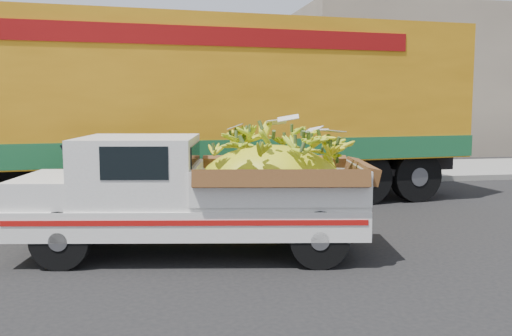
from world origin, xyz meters
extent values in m
plane|color=black|center=(0.00, 0.00, 0.00)|extent=(100.00, 100.00, 0.00)
cube|color=gray|center=(0.00, 6.29, 0.07)|extent=(60.00, 0.25, 0.15)
cube|color=gray|center=(0.00, 8.39, 0.07)|extent=(60.00, 4.00, 0.14)
cube|color=gray|center=(14.00, 15.29, 3.00)|extent=(14.00, 6.00, 6.00)
cylinder|color=black|center=(-0.27, -0.55, 0.38)|extent=(0.79, 0.34, 0.77)
cylinder|color=black|center=(-0.03, 0.91, 0.38)|extent=(0.79, 0.34, 0.77)
cylinder|color=black|center=(3.02, -1.08, 0.38)|extent=(0.79, 0.34, 0.77)
cylinder|color=black|center=(3.26, 0.37, 0.38)|extent=(0.79, 0.34, 0.77)
cube|color=silver|center=(1.44, -0.08, 0.56)|extent=(4.96, 2.46, 0.39)
cube|color=#A50F0C|center=(1.31, -0.93, 0.63)|extent=(4.59, 0.76, 0.07)
cube|color=silver|center=(-0.86, 0.30, 0.45)|extent=(0.37, 1.68, 0.14)
cube|color=silver|center=(-0.47, 0.23, 0.94)|extent=(1.11, 1.73, 0.36)
cube|color=silver|center=(0.72, 0.04, 1.21)|extent=(1.81, 1.88, 0.91)
cube|color=black|center=(0.69, -0.80, 1.38)|extent=(0.85, 0.15, 0.42)
cube|color=silver|center=(2.64, -0.27, 1.01)|extent=(2.57, 2.07, 0.51)
ellipsoid|color=yellow|center=(2.54, -0.26, 0.91)|extent=(2.29, 1.69, 1.29)
cylinder|color=black|center=(6.50, 3.40, 0.55)|extent=(1.13, 0.45, 1.10)
cylinder|color=black|center=(6.26, 5.38, 0.55)|extent=(1.13, 0.45, 1.10)
cylinder|color=black|center=(5.31, 3.26, 0.55)|extent=(1.13, 0.45, 1.10)
cylinder|color=black|center=(5.07, 5.24, 0.55)|extent=(1.13, 0.45, 1.10)
cube|color=black|center=(1.71, 3.84, 0.78)|extent=(12.03, 2.39, 0.36)
cube|color=orange|center=(1.71, 3.84, 2.38)|extent=(11.97, 3.86, 2.84)
cube|color=#1A5E31|center=(1.71, 3.84, 1.21)|extent=(12.03, 3.88, 0.45)
cube|color=maroon|center=(1.86, 2.59, 3.35)|extent=(8.34, 1.00, 0.35)
camera|label=1|loc=(0.96, -8.03, 2.14)|focal=40.00mm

